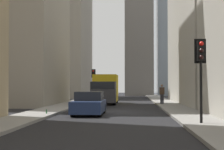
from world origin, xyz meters
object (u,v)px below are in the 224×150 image
(traffic_light_foreground, at_px, (201,61))
(sedan_navy, at_px, (89,104))
(pedestrian, at_px, (162,93))
(discarded_bottle, at_px, (46,112))
(delivery_truck, at_px, (105,89))
(traffic_light_midblock, at_px, (93,77))

(traffic_light_foreground, bearing_deg, sedan_navy, 44.06)
(pedestrian, bearing_deg, traffic_light_foreground, -178.89)
(sedan_navy, relative_size, discarded_bottle, 15.93)
(delivery_truck, distance_m, pedestrian, 5.63)
(delivery_truck, xyz_separation_m, discarded_bottle, (-14.29, 2.41, -1.21))
(sedan_navy, height_order, pedestrian, pedestrian)
(traffic_light_midblock, height_order, pedestrian, traffic_light_midblock)
(delivery_truck, height_order, pedestrian, delivery_truck)
(traffic_light_foreground, distance_m, discarded_bottle, 9.85)
(sedan_navy, bearing_deg, traffic_light_midblock, 5.47)
(delivery_truck, xyz_separation_m, pedestrian, (-1.81, -5.32, -0.36))
(traffic_light_midblock, relative_size, pedestrian, 2.14)
(delivery_truck, relative_size, traffic_light_foreground, 1.73)
(traffic_light_midblock, height_order, discarded_bottle, traffic_light_midblock)
(delivery_truck, relative_size, traffic_light_midblock, 1.72)
(traffic_light_foreground, bearing_deg, discarded_bottle, 58.36)
(sedan_navy, xyz_separation_m, pedestrian, (11.61, -5.32, 0.43))
(traffic_light_foreground, xyz_separation_m, discarded_bottle, (4.98, 8.08, -2.64))
(pedestrian, bearing_deg, traffic_light_midblock, 29.99)
(traffic_light_midblock, xyz_separation_m, pedestrian, (-13.37, -7.72, -1.80))
(pedestrian, bearing_deg, discarded_bottle, 148.20)
(sedan_navy, xyz_separation_m, discarded_bottle, (-0.87, 2.41, -0.42))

